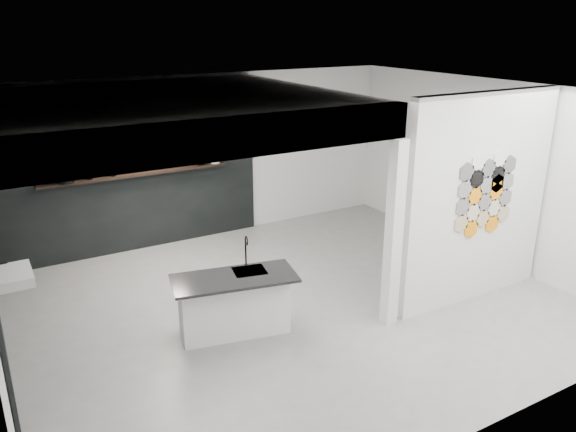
# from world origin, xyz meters

# --- Properties ---
(floor) EXTENTS (7.00, 6.00, 0.01)m
(floor) POSITION_xyz_m (0.00, 0.00, -0.01)
(floor) COLOR gray
(partition_panel) EXTENTS (2.45, 0.15, 2.80)m
(partition_panel) POSITION_xyz_m (2.23, -1.00, 1.40)
(partition_panel) COLOR silver
(partition_panel) RESTS_ON floor
(bay_clad_back) EXTENTS (4.40, 0.04, 2.35)m
(bay_clad_back) POSITION_xyz_m (-1.30, 2.97, 1.18)
(bay_clad_back) COLOR black
(bay_clad_back) RESTS_ON floor
(bulkhead) EXTENTS (4.40, 4.00, 0.40)m
(bulkhead) POSITION_xyz_m (-1.30, 1.00, 2.55)
(bulkhead) COLOR silver
(bulkhead) RESTS_ON corner_column
(corner_column) EXTENTS (0.16, 0.16, 2.35)m
(corner_column) POSITION_xyz_m (0.82, -1.00, 1.18)
(corner_column) COLOR silver
(corner_column) RESTS_ON floor
(fascia_beam) EXTENTS (4.40, 0.16, 0.40)m
(fascia_beam) POSITION_xyz_m (-1.30, -0.92, 2.55)
(fascia_beam) COLOR silver
(fascia_beam) RESTS_ON corner_column
(wall_basin) EXTENTS (0.40, 0.60, 0.12)m
(wall_basin) POSITION_xyz_m (-3.24, 0.80, 0.85)
(wall_basin) COLOR silver
(wall_basin) RESTS_ON bay_clad_left
(display_shelf) EXTENTS (3.00, 0.15, 0.04)m
(display_shelf) POSITION_xyz_m (-1.20, 2.87, 1.30)
(display_shelf) COLOR black
(display_shelf) RESTS_ON bay_clad_back
(kitchen_island) EXTENTS (1.56, 0.93, 1.18)m
(kitchen_island) POSITION_xyz_m (-0.98, -0.26, 0.40)
(kitchen_island) COLOR silver
(kitchen_island) RESTS_ON floor
(stockpot) EXTENTS (0.28, 0.28, 0.21)m
(stockpot) POSITION_xyz_m (-2.27, 2.87, 1.42)
(stockpot) COLOR black
(stockpot) RESTS_ON display_shelf
(kettle) EXTENTS (0.21, 0.21, 0.16)m
(kettle) POSITION_xyz_m (-0.13, 2.87, 1.40)
(kettle) COLOR black
(kettle) RESTS_ON display_shelf
(glass_bowl) EXTENTS (0.21, 0.21, 0.11)m
(glass_bowl) POSITION_xyz_m (0.15, 2.87, 1.38)
(glass_bowl) COLOR gray
(glass_bowl) RESTS_ON display_shelf
(glass_vase) EXTENTS (0.11, 0.11, 0.15)m
(glass_vase) POSITION_xyz_m (0.15, 2.87, 1.40)
(glass_vase) COLOR gray
(glass_vase) RESTS_ON display_shelf
(bottle_dark) EXTENTS (0.08, 0.08, 0.18)m
(bottle_dark) POSITION_xyz_m (-1.56, 2.87, 1.41)
(bottle_dark) COLOR black
(bottle_dark) RESTS_ON display_shelf
(utensil_cup) EXTENTS (0.10, 0.10, 0.10)m
(utensil_cup) POSITION_xyz_m (-1.92, 2.87, 1.37)
(utensil_cup) COLOR black
(utensil_cup) RESTS_ON display_shelf
(hex_tile_cluster) EXTENTS (1.04, 0.02, 1.16)m
(hex_tile_cluster) POSITION_xyz_m (2.26, -1.09, 1.50)
(hex_tile_cluster) COLOR tan
(hex_tile_cluster) RESTS_ON partition_panel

